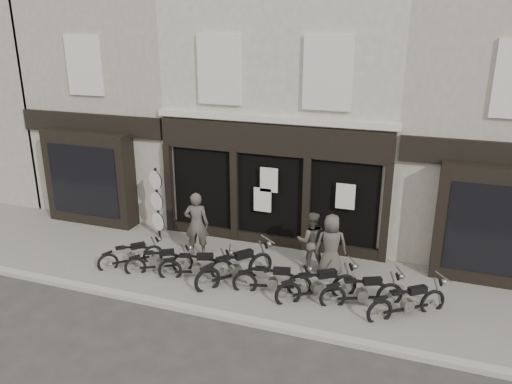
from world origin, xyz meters
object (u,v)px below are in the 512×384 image
(motorcycle_0, at_px, (132,257))
(motorcycle_4, at_px, (273,282))
(advert_sign_post, at_px, (157,206))
(motorcycle_5, at_px, (317,288))
(motorcycle_3, at_px, (236,270))
(motorcycle_1, at_px, (160,263))
(motorcycle_2, at_px, (197,268))
(motorcycle_7, at_px, (408,304))
(man_left, at_px, (197,224))
(man_centre, at_px, (311,241))
(man_right, at_px, (331,245))
(motorcycle_6, at_px, (362,294))

(motorcycle_0, bearing_deg, motorcycle_4, -46.35)
(motorcycle_0, xyz_separation_m, advert_sign_post, (-0.23, 1.92, 0.84))
(motorcycle_4, xyz_separation_m, motorcycle_5, (1.15, 0.06, 0.03))
(motorcycle_3, relative_size, motorcycle_4, 0.99)
(motorcycle_1, distance_m, motorcycle_2, 1.13)
(motorcycle_3, distance_m, motorcycle_7, 4.43)
(motorcycle_4, bearing_deg, motorcycle_0, 165.04)
(motorcycle_1, relative_size, motorcycle_5, 0.90)
(motorcycle_4, distance_m, motorcycle_5, 1.15)
(motorcycle_1, bearing_deg, man_left, 38.35)
(motorcycle_4, height_order, man_left, man_left)
(motorcycle_0, distance_m, motorcycle_3, 3.17)
(motorcycle_3, xyz_separation_m, man_left, (-1.68, 1.14, 0.64))
(motorcycle_4, relative_size, man_centre, 1.21)
(motorcycle_4, height_order, man_right, man_right)
(motorcycle_3, bearing_deg, motorcycle_1, 133.12)
(motorcycle_2, relative_size, motorcycle_4, 0.97)
(motorcycle_1, height_order, man_left, man_left)
(motorcycle_0, xyz_separation_m, man_left, (1.48, 1.23, 0.74))
(motorcycle_7, distance_m, man_right, 2.62)
(motorcycle_0, relative_size, motorcycle_6, 0.76)
(man_centre, height_order, advert_sign_post, advert_sign_post)
(motorcycle_1, xyz_separation_m, man_right, (4.49, 1.41, 0.63))
(man_right, bearing_deg, motorcycle_6, 114.58)
(motorcycle_5, relative_size, man_left, 0.98)
(motorcycle_7, bearing_deg, man_left, 130.89)
(motorcycle_7, relative_size, advert_sign_post, 0.73)
(motorcycle_5, bearing_deg, advert_sign_post, 125.86)
(man_centre, bearing_deg, motorcycle_5, 92.20)
(motorcycle_3, height_order, man_right, man_right)
(motorcycle_2, bearing_deg, motorcycle_5, -20.61)
(motorcycle_7, bearing_deg, advert_sign_post, 128.63)
(motorcycle_0, relative_size, advert_sign_post, 0.60)
(motorcycle_3, distance_m, advert_sign_post, 3.92)
(man_left, bearing_deg, motorcycle_7, 152.22)
(motorcycle_6, distance_m, man_right, 1.75)
(motorcycle_3, xyz_separation_m, motorcycle_5, (2.26, -0.14, -0.03))
(motorcycle_1, height_order, motorcycle_2, motorcycle_2)
(motorcycle_3, height_order, motorcycle_7, motorcycle_3)
(motorcycle_0, distance_m, man_left, 2.06)
(motorcycle_6, height_order, motorcycle_7, motorcycle_7)
(man_right, bearing_deg, man_left, -14.29)
(motorcycle_7, relative_size, man_right, 1.03)
(motorcycle_1, bearing_deg, advert_sign_post, 90.55)
(motorcycle_0, relative_size, motorcycle_2, 0.75)
(motorcycle_0, relative_size, motorcycle_4, 0.73)
(motorcycle_7, height_order, man_right, man_right)
(motorcycle_1, relative_size, man_centre, 1.02)
(motorcycle_3, height_order, man_centre, man_centre)
(motorcycle_3, bearing_deg, motorcycle_7, -53.52)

